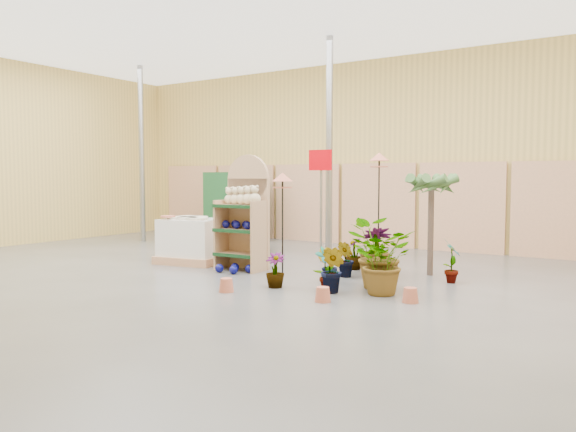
# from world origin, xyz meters

# --- Properties ---
(room) EXTENTS (15.20, 12.10, 4.70)m
(room) POSITION_xyz_m (0.00, 0.91, 2.21)
(room) COLOR #4E4E4E
(room) RESTS_ON ground
(display_shelf) EXTENTS (0.90, 0.59, 2.08)m
(display_shelf) POSITION_xyz_m (-0.61, 1.48, 0.95)
(display_shelf) COLOR tan
(display_shelf) RESTS_ON ground
(teddy_bears) EXTENTS (0.77, 0.21, 0.34)m
(teddy_bears) POSITION_xyz_m (-0.58, 1.38, 1.32)
(teddy_bears) COLOR beige
(teddy_bears) RESTS_ON display_shelf
(gazing_balls_shelf) EXTENTS (0.76, 0.26, 0.14)m
(gazing_balls_shelf) POSITION_xyz_m (-0.61, 1.36, 0.82)
(gazing_balls_shelf) COLOR #080A5B
(gazing_balls_shelf) RESTS_ON display_shelf
(gazing_balls_floor) EXTENTS (0.63, 0.39, 0.15)m
(gazing_balls_floor) POSITION_xyz_m (-0.52, 1.04, 0.07)
(gazing_balls_floor) COLOR #080A5B
(gazing_balls_floor) RESTS_ON ground
(pallet_stack) EXTENTS (1.37, 1.20, 0.90)m
(pallet_stack) POSITION_xyz_m (-1.92, 1.51, 0.43)
(pallet_stack) COLOR tan
(pallet_stack) RESTS_ON ground
(charcoal_planters) EXTENTS (0.80, 0.50, 1.00)m
(charcoal_planters) POSITION_xyz_m (-1.96, 3.41, 0.42)
(charcoal_planters) COLOR #252525
(charcoal_planters) RESTS_ON ground
(trellis_stock) EXTENTS (2.00, 0.30, 1.80)m
(trellis_stock) POSITION_xyz_m (-3.80, 5.20, 0.90)
(trellis_stock) COLOR #1B4F27
(trellis_stock) RESTS_ON ground
(offer_sign) EXTENTS (0.50, 0.08, 2.20)m
(offer_sign) POSITION_xyz_m (0.10, 2.98, 1.57)
(offer_sign) COLOR gray
(offer_sign) RESTS_ON ground
(bird_table_front) EXTENTS (0.34, 0.34, 1.74)m
(bird_table_front) POSITION_xyz_m (0.53, 0.99, 1.61)
(bird_table_front) COLOR black
(bird_table_front) RESTS_ON ground
(bird_table_right) EXTENTS (0.34, 0.34, 2.09)m
(bird_table_right) POSITION_xyz_m (1.65, 2.26, 1.94)
(bird_table_right) COLOR black
(bird_table_right) RESTS_ON ground
(bird_table_back) EXTENTS (0.34, 0.34, 1.67)m
(bird_table_back) POSITION_xyz_m (-2.66, 4.48, 1.54)
(bird_table_back) COLOR black
(bird_table_back) RESTS_ON ground
(palm) EXTENTS (0.70, 0.70, 1.83)m
(palm) POSITION_xyz_m (2.42, 2.68, 1.57)
(palm) COLOR #503D32
(palm) RESTS_ON ground
(potted_plant_1) EXTENTS (0.37, 0.33, 0.56)m
(potted_plant_1) POSITION_xyz_m (1.31, 1.10, 0.28)
(potted_plant_1) COLOR #3F662F
(potted_plant_1) RESTS_ON ground
(potted_plant_2) EXTENTS (1.09, 0.99, 1.04)m
(potted_plant_2) POSITION_xyz_m (2.12, 1.10, 0.52)
(potted_plant_2) COLOR #3F662F
(potted_plant_2) RESTS_ON ground
(potted_plant_3) EXTENTS (0.68, 0.68, 0.86)m
(potted_plant_3) POSITION_xyz_m (1.80, 1.90, 0.43)
(potted_plant_3) COLOR #3F662F
(potted_plant_3) RESTS_ON ground
(potted_plant_4) EXTENTS (0.32, 0.41, 0.70)m
(potted_plant_4) POSITION_xyz_m (2.94, 2.17, 0.35)
(potted_plant_4) COLOR #3F662F
(potted_plant_4) RESTS_ON ground
(potted_plant_5) EXTENTS (0.43, 0.43, 0.61)m
(potted_plant_5) POSITION_xyz_m (1.32, 1.71, 0.31)
(potted_plant_5) COLOR #3F662F
(potted_plant_5) RESTS_ON ground
(potted_plant_6) EXTENTS (0.72, 0.82, 0.88)m
(potted_plant_6) POSITION_xyz_m (1.59, 2.25, 0.44)
(potted_plant_6) COLOR #3F662F
(potted_plant_6) RESTS_ON ground
(potted_plant_7) EXTENTS (0.37, 0.37, 0.53)m
(potted_plant_7) POSITION_xyz_m (0.81, 0.36, 0.26)
(potted_plant_7) COLOR #3F662F
(potted_plant_7) RESTS_ON ground
(potted_plant_8) EXTENTS (0.34, 0.40, 0.64)m
(potted_plant_8) POSITION_xyz_m (1.54, 0.62, 0.32)
(potted_plant_8) COLOR #3F662F
(potted_plant_8) RESTS_ON ground
(potted_plant_9) EXTENTS (0.46, 0.41, 0.69)m
(potted_plant_9) POSITION_xyz_m (1.75, 0.45, 0.34)
(potted_plant_9) COLOR #3F662F
(potted_plant_9) RESTS_ON ground
(potted_plant_10) EXTENTS (0.95, 1.02, 0.92)m
(potted_plant_10) POSITION_xyz_m (2.37, 0.80, 0.46)
(potted_plant_10) COLOR #3F662F
(potted_plant_10) RESTS_ON ground
(potted_plant_11) EXTENTS (0.40, 0.40, 0.57)m
(potted_plant_11) POSITION_xyz_m (1.07, 2.51, 0.28)
(potted_plant_11) COLOR #3F662F
(potted_plant_11) RESTS_ON ground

